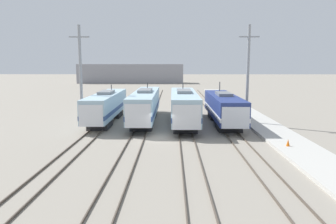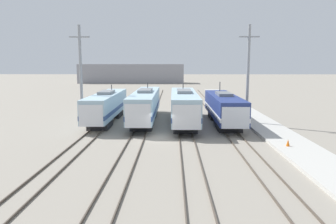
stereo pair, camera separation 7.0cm
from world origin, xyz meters
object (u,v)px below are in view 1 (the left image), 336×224
(locomotive_far_left, at_px, (106,106))
(traffic_cone, at_px, (288,143))
(catenary_tower_right, at_px, (248,74))
(locomotive_far_right, at_px, (224,108))
(catenary_tower_left, at_px, (81,74))
(locomotive_center_right, at_px, (184,107))
(locomotive_center_left, at_px, (145,105))

(locomotive_far_left, distance_m, traffic_cone, 22.72)
(catenary_tower_right, relative_size, traffic_cone, 20.11)
(catenary_tower_right, bearing_deg, locomotive_far_right, -178.40)
(locomotive_far_right, relative_size, catenary_tower_left, 1.34)
(locomotive_center_right, distance_m, locomotive_far_right, 4.94)
(locomotive_center_right, xyz_separation_m, traffic_cone, (8.73, -11.70, -1.60))
(locomotive_far_right, xyz_separation_m, catenary_tower_left, (-17.58, 0.08, 4.20))
(locomotive_center_right, height_order, catenary_tower_left, catenary_tower_left)
(locomotive_far_right, bearing_deg, locomotive_center_right, -177.68)
(locomotive_far_left, xyz_separation_m, locomotive_center_right, (9.87, -1.26, 0.12))
(locomotive_center_left, height_order, locomotive_far_right, locomotive_far_right)
(locomotive_center_left, xyz_separation_m, locomotive_center_right, (4.94, -1.68, 0.03))
(locomotive_far_left, relative_size, catenary_tower_left, 1.37)
(catenary_tower_right, height_order, traffic_cone, catenary_tower_right)
(locomotive_far_left, relative_size, locomotive_center_right, 0.97)
(locomotive_center_left, bearing_deg, catenary_tower_right, -6.32)
(locomotive_far_right, bearing_deg, traffic_cone, -72.34)
(locomotive_center_left, relative_size, catenary_tower_right, 1.55)
(locomotive_far_right, height_order, catenary_tower_right, catenary_tower_right)
(catenary_tower_left, height_order, traffic_cone, catenary_tower_left)
(catenary_tower_right, bearing_deg, locomotive_center_left, 173.68)
(locomotive_center_left, relative_size, locomotive_far_right, 1.16)
(locomotive_far_left, bearing_deg, locomotive_center_right, -7.28)
(catenary_tower_left, bearing_deg, locomotive_far_left, 19.54)
(locomotive_center_right, bearing_deg, locomotive_center_left, 161.20)
(locomotive_center_right, bearing_deg, catenary_tower_right, 2.06)
(locomotive_center_left, xyz_separation_m, catenary_tower_left, (-7.71, -1.40, 4.06))
(locomotive_far_left, height_order, locomotive_far_right, locomotive_far_right)
(locomotive_center_right, relative_size, traffic_cone, 28.40)
(locomotive_center_right, xyz_separation_m, locomotive_far_right, (4.94, 0.20, -0.17))
(locomotive_far_right, height_order, catenary_tower_left, catenary_tower_left)
(locomotive_center_left, distance_m, locomotive_center_right, 5.22)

